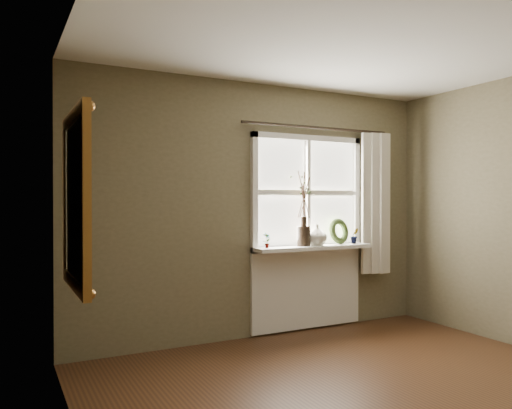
{
  "coord_description": "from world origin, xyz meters",
  "views": [
    {
      "loc": [
        -2.42,
        -2.28,
        1.41
      ],
      "look_at": [
        -0.43,
        1.55,
        1.36
      ],
      "focal_mm": 35.0,
      "sensor_mm": 36.0,
      "label": 1
    }
  ],
  "objects": [
    {
      "name": "ceiling",
      "position": [
        0.0,
        0.0,
        2.6
      ],
      "size": [
        4.5,
        4.5,
        0.0
      ],
      "primitive_type": "plane",
      "color": "silver",
      "rests_on": "ground"
    },
    {
      "name": "wall_back",
      "position": [
        0.0,
        2.3,
        1.3
      ],
      "size": [
        4.0,
        0.1,
        2.6
      ],
      "primitive_type": "cube",
      "color": "brown",
      "rests_on": "ground"
    },
    {
      "name": "wall_left",
      "position": [
        -2.05,
        0.0,
        1.3
      ],
      "size": [
        0.1,
        4.5,
        2.6
      ],
      "primitive_type": "cube",
      "color": "brown",
      "rests_on": "ground"
    },
    {
      "name": "window_frame",
      "position": [
        0.55,
        2.23,
        1.48
      ],
      "size": [
        1.36,
        0.06,
        1.24
      ],
      "color": "white",
      "rests_on": "wall_back"
    },
    {
      "name": "window_sill",
      "position": [
        0.55,
        2.12,
        0.9
      ],
      "size": [
        1.36,
        0.26,
        0.04
      ],
      "primitive_type": "cube",
      "color": "white",
      "rests_on": "wall_back"
    },
    {
      "name": "window_apron",
      "position": [
        0.55,
        2.23,
        0.46
      ],
      "size": [
        1.36,
        0.04,
        0.88
      ],
      "primitive_type": "cube",
      "color": "white",
      "rests_on": "ground"
    },
    {
      "name": "dark_jug",
      "position": [
        0.43,
        2.12,
        1.02
      ],
      "size": [
        0.16,
        0.16,
        0.21
      ],
      "primitive_type": "cylinder",
      "rotation": [
        0.0,
        0.0,
        -0.14
      ],
      "color": "black",
      "rests_on": "window_sill"
    },
    {
      "name": "cream_vase",
      "position": [
        0.6,
        2.12,
        1.03
      ],
      "size": [
        0.26,
        0.26,
        0.22
      ],
      "primitive_type": "imported",
      "rotation": [
        0.0,
        0.0,
        -0.23
      ],
      "color": "beige",
      "rests_on": "window_sill"
    },
    {
      "name": "wreath",
      "position": [
        0.92,
        2.16,
        1.03
      ],
      "size": [
        0.31,
        0.19,
        0.3
      ],
      "primitive_type": "torus",
      "rotation": [
        1.36,
        0.0,
        0.23
      ],
      "color": "#31431E",
      "rests_on": "window_sill"
    },
    {
      "name": "potted_plant_left",
      "position": [
        -0.01,
        2.12,
        1.0
      ],
      "size": [
        0.09,
        0.07,
        0.16
      ],
      "primitive_type": "imported",
      "rotation": [
        0.0,
        0.0,
        0.23
      ],
      "color": "#31431E",
      "rests_on": "window_sill"
    },
    {
      "name": "potted_plant_right",
      "position": [
        1.1,
        2.12,
        1.01
      ],
      "size": [
        0.1,
        0.09,
        0.17
      ],
      "primitive_type": "imported",
      "rotation": [
        0.0,
        0.0,
        -0.15
      ],
      "color": "#31431E",
      "rests_on": "window_sill"
    },
    {
      "name": "curtain",
      "position": [
        1.39,
        2.13,
        1.37
      ],
      "size": [
        0.36,
        0.12,
        1.59
      ],
      "primitive_type": "cube",
      "color": "beige",
      "rests_on": "wall_back"
    },
    {
      "name": "curtain_rod",
      "position": [
        0.65,
        2.17,
        2.18
      ],
      "size": [
        1.84,
        0.03,
        0.03
      ],
      "primitive_type": "cylinder",
      "rotation": [
        0.0,
        1.57,
        0.0
      ],
      "color": "black",
      "rests_on": "wall_back"
    },
    {
      "name": "gilt_mirror",
      "position": [
        -1.96,
        1.21,
        1.41
      ],
      "size": [
        0.1,
        1.0,
        1.19
      ],
      "color": "white",
      "rests_on": "wall_left"
    }
  ]
}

